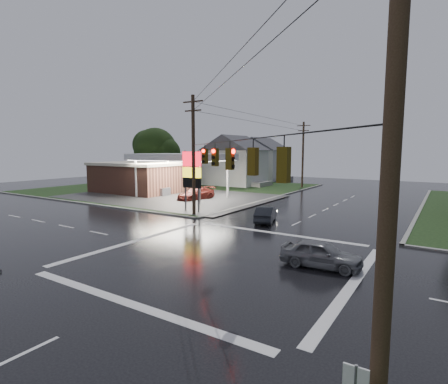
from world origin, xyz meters
The scene contains 14 objects.
ground centered at (0.00, 0.00, 0.00)m, with size 120.00×120.00×0.00m, color black.
grass_nw centered at (-26.00, 26.00, 0.04)m, with size 36.00×36.00×0.08m, color black.
gas_station centered at (-25.68, 19.70, 2.55)m, with size 26.20×18.00×5.60m.
pylon_sign centered at (-10.50, 10.50, 4.01)m, with size 2.00×0.35×6.00m.
utility_pole_nw centered at (-9.50, 9.50, 5.72)m, with size 2.20×0.32×11.00m.
utility_pole_se centered at (9.50, -9.50, 5.72)m, with size 2.20×0.32×11.00m.
utility_pole_n centered at (-9.50, 38.00, 5.47)m, with size 2.20×0.32×10.50m.
traffic_signals centered at (0.02, -0.02, 6.48)m, with size 26.87×26.87×1.47m.
house_near centered at (-20.95, 36.00, 4.41)m, with size 11.05×8.48×8.60m.
house_far centered at (-21.95, 48.00, 4.41)m, with size 11.05×8.48×8.60m.
tree_nw_behind centered at (-33.84, 29.99, 6.18)m, with size 8.93×7.60×10.00m.
car_north centered at (-2.42, 10.22, 0.66)m, with size 1.41×4.03×1.33m, color black.
car_crossing centered at (5.06, 1.40, 0.71)m, with size 1.67×4.15×1.41m, color slate.
car_pump centered at (-15.44, 17.56, 0.75)m, with size 2.10×5.16×1.50m, color #591A14.
Camera 1 is at (10.34, -16.06, 6.05)m, focal length 28.00 mm.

